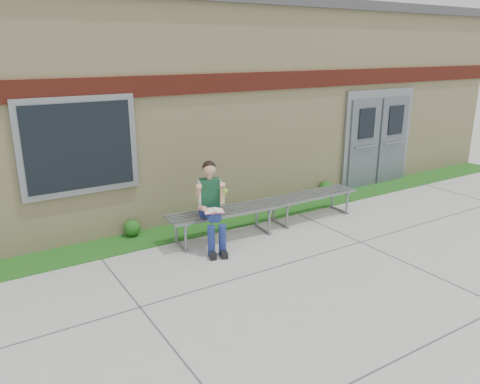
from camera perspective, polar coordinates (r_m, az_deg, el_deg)
ground at (r=7.42m, az=11.87°, el=-8.93°), size 80.00×80.00×0.00m
grass_strip at (r=9.29m, az=0.77°, el=-3.06°), size 16.00×0.80×0.02m
school_building at (r=11.76m, az=-8.39°, el=11.51°), size 16.20×6.22×4.20m
bench_left at (r=8.16m, az=-2.04°, el=-3.06°), size 2.03×0.69×0.52m
bench_right at (r=9.27m, az=8.70°, el=-0.89°), size 1.89×0.53×0.49m
girl at (r=7.70m, az=-3.48°, el=-1.39°), size 0.58×0.90×1.46m
shrub_mid at (r=8.53m, az=-13.01°, el=-4.27°), size 0.29×0.29×0.29m
shrub_east at (r=10.80m, az=10.48°, el=0.49°), size 0.32×0.32×0.32m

